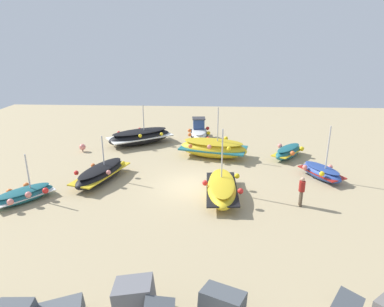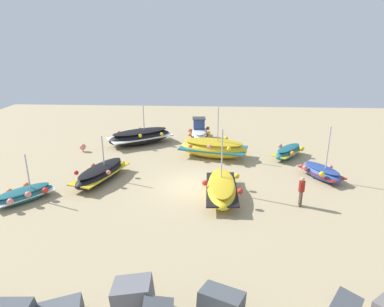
{
  "view_description": "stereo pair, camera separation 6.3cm",
  "coord_description": "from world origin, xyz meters",
  "views": [
    {
      "loc": [
        -0.94,
        18.83,
        8.54
      ],
      "look_at": [
        0.23,
        -3.46,
        0.9
      ],
      "focal_mm": 32.13,
      "sensor_mm": 36.0,
      "label": 1
    },
    {
      "loc": [
        -1.0,
        18.83,
        8.54
      ],
      "look_at": [
        0.23,
        -3.46,
        0.9
      ],
      "focal_mm": 32.13,
      "sensor_mm": 36.0,
      "label": 2
    }
  ],
  "objects": [
    {
      "name": "fishing_boat_5",
      "position": [
        -6.78,
        -5.51,
        0.46
      ],
      "size": [
        2.92,
        3.35,
        0.97
      ],
      "rotation": [
        0.0,
        0.0,
        0.92
      ],
      "color": "#1E6670",
      "rests_on": "ground_plane"
    },
    {
      "name": "fishing_boat_2",
      "position": [
        -1.68,
        1.31,
        0.52
      ],
      "size": [
        2.18,
        4.75,
        3.79
      ],
      "rotation": [
        0.0,
        0.0,
        1.58
      ],
      "color": "gold",
      "rests_on": "ground_plane"
    },
    {
      "name": "mooring_buoy_0",
      "position": [
        8.91,
        -6.11,
        0.37
      ],
      "size": [
        0.49,
        0.49,
        0.62
      ],
      "color": "#3F3F42",
      "rests_on": "ground_plane"
    },
    {
      "name": "fishing_boat_3",
      "position": [
        -0.02,
        -10.15,
        0.59
      ],
      "size": [
        1.99,
        3.53,
        1.79
      ],
      "rotation": [
        0.0,
        0.0,
        4.79
      ],
      "color": "white",
      "rests_on": "ground_plane"
    },
    {
      "name": "fishing_boat_4",
      "position": [
        -8.02,
        -1.62,
        0.44
      ],
      "size": [
        2.5,
        3.26,
        3.49
      ],
      "rotation": [
        0.0,
        0.0,
        5.21
      ],
      "color": "#2D4C9E",
      "rests_on": "ground_plane"
    },
    {
      "name": "fishing_boat_7",
      "position": [
        9.06,
        2.47,
        0.39
      ],
      "size": [
        2.96,
        3.24,
        2.65
      ],
      "rotation": [
        0.0,
        0.0,
        0.88
      ],
      "color": "#1E6670",
      "rests_on": "ground_plane"
    },
    {
      "name": "fishing_boat_0",
      "position": [
        -1.24,
        -5.42,
        0.69
      ],
      "size": [
        5.39,
        3.3,
        3.8
      ],
      "rotation": [
        0.0,
        0.0,
        6.03
      ],
      "color": "gold",
      "rests_on": "ground_plane"
    },
    {
      "name": "ground_plane",
      "position": [
        0.0,
        0.0,
        0.0
      ],
      "size": [
        49.81,
        49.81,
        0.0
      ],
      "primitive_type": "plane",
      "color": "tan"
    },
    {
      "name": "fishing_boat_6",
      "position": [
        4.8,
        -8.32,
        0.65
      ],
      "size": [
        5.64,
        4.78,
        3.28
      ],
      "rotation": [
        0.0,
        0.0,
        0.6
      ],
      "color": "black",
      "rests_on": "ground_plane"
    },
    {
      "name": "person_walking",
      "position": [
        -5.82,
        2.17,
        0.94
      ],
      "size": [
        0.32,
        0.32,
        1.63
      ],
      "rotation": [
        0.0,
        0.0,
        3.17
      ],
      "color": "brown",
      "rests_on": "ground_plane"
    },
    {
      "name": "fishing_boat_1",
      "position": [
        5.72,
        -0.52,
        0.51
      ],
      "size": [
        2.84,
        4.83,
        2.81
      ],
      "rotation": [
        0.0,
        0.0,
        1.26
      ],
      "color": "black",
      "rests_on": "ground_plane"
    }
  ]
}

